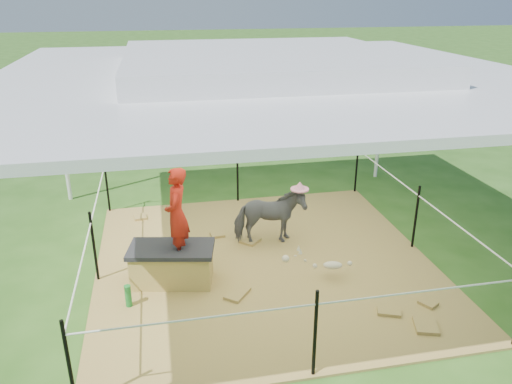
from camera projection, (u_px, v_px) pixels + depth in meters
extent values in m
plane|color=#2D5919|center=(264.00, 264.00, 7.02)|extent=(90.00, 90.00, 0.00)
cube|color=brown|center=(264.00, 263.00, 7.01)|extent=(4.60, 4.60, 0.03)
cylinder|color=silver|center=(60.00, 130.00, 8.70)|extent=(0.07, 0.07, 2.60)
cylinder|color=silver|center=(381.00, 115.00, 9.81)|extent=(0.07, 0.07, 2.60)
cube|color=white|center=(266.00, 73.00, 6.02)|extent=(6.30, 6.30, 0.08)
cube|color=white|center=(266.00, 60.00, 5.97)|extent=(3.30, 3.30, 0.22)
cylinder|color=black|center=(107.00, 185.00, 8.46)|extent=(0.04, 0.04, 1.00)
cylinder|color=black|center=(238.00, 176.00, 8.87)|extent=(0.04, 0.04, 1.00)
cylinder|color=black|center=(357.00, 168.00, 9.29)|extent=(0.04, 0.04, 1.00)
cylinder|color=black|center=(94.00, 247.00, 6.41)|extent=(0.04, 0.04, 1.00)
cylinder|color=black|center=(416.00, 218.00, 7.24)|extent=(0.04, 0.04, 1.00)
cylinder|color=black|center=(70.00, 368.00, 4.37)|extent=(0.04, 0.04, 1.00)
cylinder|color=black|center=(315.00, 335.00, 4.79)|extent=(0.04, 0.04, 1.00)
cylinder|color=white|center=(237.00, 157.00, 8.74)|extent=(4.50, 0.02, 0.02)
cylinder|color=white|center=(317.00, 304.00, 4.65)|extent=(4.50, 0.02, 0.02)
cylinder|color=white|center=(419.00, 196.00, 7.11)|extent=(0.02, 4.50, 0.02)
cylinder|color=white|center=(91.00, 223.00, 6.28)|extent=(0.02, 4.50, 0.02)
cube|color=#AC823E|center=(172.00, 266.00, 6.45)|extent=(1.09, 0.69, 0.45)
cube|color=black|center=(171.00, 249.00, 6.36)|extent=(1.17, 0.76, 0.06)
imported|color=red|center=(176.00, 207.00, 6.16)|extent=(0.37, 0.49, 1.21)
cylinder|color=#1B7D2C|center=(128.00, 296.00, 5.98)|extent=(0.09, 0.09, 0.28)
imported|color=#4F4E54|center=(269.00, 217.00, 7.36)|extent=(1.03, 0.48, 0.87)
cylinder|color=pink|center=(270.00, 186.00, 7.17)|extent=(0.27, 0.27, 0.13)
cylinder|color=#174FAD|center=(347.00, 113.00, 13.63)|extent=(0.68, 0.68, 0.90)
cube|color=brown|center=(264.00, 108.00, 14.46)|extent=(2.13, 1.67, 0.82)
cube|color=brown|center=(364.00, 94.00, 16.55)|extent=(1.94, 1.47, 0.76)
imported|color=#3672CC|center=(269.00, 98.00, 14.51)|extent=(0.73, 0.63, 1.30)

